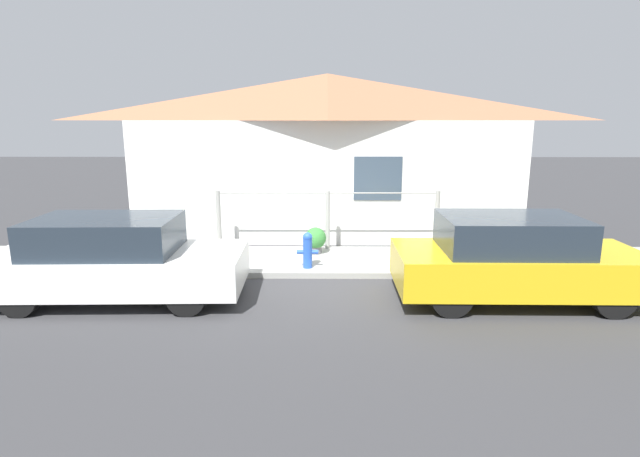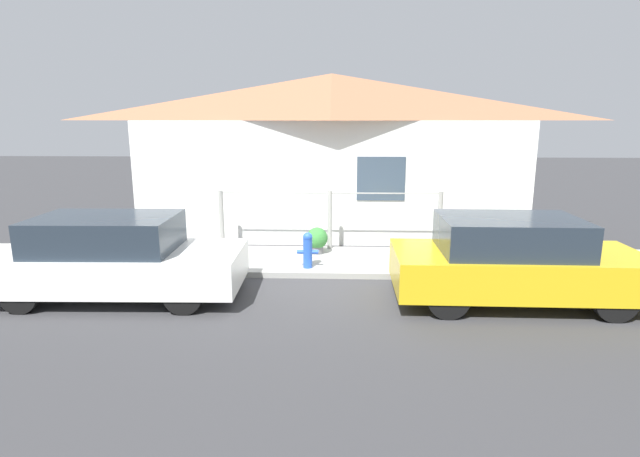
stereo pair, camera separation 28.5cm
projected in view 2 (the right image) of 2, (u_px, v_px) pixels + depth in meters
ground_plane at (328, 279)px, 9.33m from camera, size 60.00×60.00×0.00m
sidewalk at (329, 261)px, 10.29m from camera, size 24.00×1.99×0.11m
house at (332, 107)px, 12.04m from camera, size 9.65×2.23×3.99m
fence at (330, 217)px, 10.95m from camera, size 4.90×0.10×1.29m
car_left at (115, 258)px, 8.25m from camera, size 4.11×1.76×1.38m
car_right at (514, 261)px, 8.00m from camera, size 3.94×1.70×1.41m
fire_hydrant at (308, 249)px, 9.59m from camera, size 0.41×0.18×0.70m
potted_plant_near_hydrant at (317, 239)px, 10.62m from camera, size 0.46×0.46×0.56m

